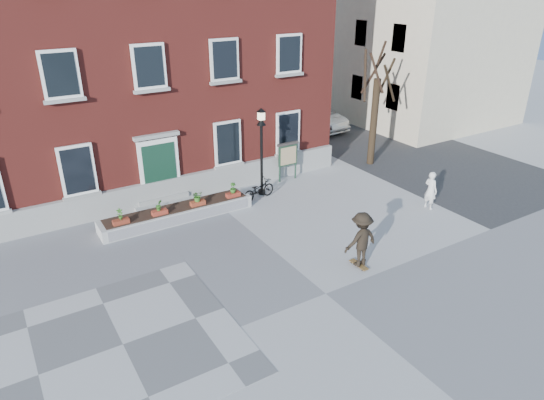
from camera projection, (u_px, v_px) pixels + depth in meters
ground at (326, 294)px, 14.96m from camera, size 100.00×100.00×0.00m
checker_patch at (123, 344)px, 12.88m from camera, size 6.00×6.00×0.01m
bicycle at (258, 190)px, 21.15m from camera, size 1.82×0.95×0.91m
parked_car at (315, 116)px, 31.00m from camera, size 2.10×5.00×1.61m
bystander at (431, 190)px, 20.18m from camera, size 0.41×0.61×1.64m
brick_building at (112, 39)px, 22.19m from camera, size 18.40×10.85×12.60m
planter_assembly at (178, 212)px, 19.45m from camera, size 6.20×1.12×1.15m
bare_tree at (375, 111)px, 24.27m from camera, size 1.83×1.83×6.16m
side_street at (362, 5)px, 35.89m from camera, size 15.20×36.00×14.50m
lamp_post at (261, 140)px, 20.79m from camera, size 0.40×0.40×3.93m
notice_board at (288, 155)px, 22.84m from camera, size 1.10×0.16×1.87m
skateboarder at (361, 239)px, 15.96m from camera, size 1.24×0.78×2.00m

